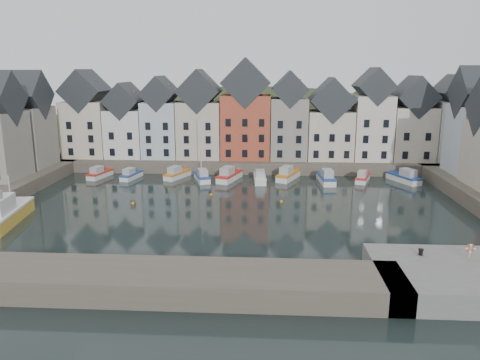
# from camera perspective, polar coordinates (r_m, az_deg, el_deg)

# --- Properties ---
(ground) EXTENTS (260.00, 260.00, 0.00)m
(ground) POSITION_cam_1_polar(r_m,az_deg,el_deg) (59.39, -0.62, -4.05)
(ground) COLOR black
(ground) RESTS_ON ground
(far_quay) EXTENTS (90.00, 16.00, 2.00)m
(far_quay) POSITION_cam_1_polar(r_m,az_deg,el_deg) (88.23, 0.73, 2.40)
(far_quay) COLOR #50493E
(far_quay) RESTS_ON ground
(near_wall) EXTENTS (50.00, 6.00, 2.00)m
(near_wall) POSITION_cam_1_polar(r_m,az_deg,el_deg) (40.86, -17.32, -11.52)
(near_wall) COLOR #50493E
(near_wall) RESTS_ON ground
(hillside) EXTENTS (153.60, 70.40, 64.00)m
(hillside) POSITION_cam_1_polar(r_m,az_deg,el_deg) (118.14, 1.30, -4.25)
(hillside) COLOR #28361B
(hillside) RESTS_ON ground
(far_terrace) EXTENTS (72.37, 8.16, 17.78)m
(far_terrace) POSITION_cam_1_polar(r_m,az_deg,el_deg) (85.00, 2.87, 7.34)
(far_terrace) COLOR beige
(far_terrace) RESTS_ON far_quay
(left_terrace) EXTENTS (7.65, 17.00, 15.69)m
(left_terrace) POSITION_cam_1_polar(r_m,az_deg,el_deg) (81.13, -26.31, 5.69)
(left_terrace) COLOR gray
(left_terrace) RESTS_ON left_quay
(mooring_buoys) EXTENTS (20.50, 5.50, 0.50)m
(mooring_buoys) POSITION_cam_1_polar(r_m,az_deg,el_deg) (64.82, -3.82, -2.45)
(mooring_buoys) COLOR #C47517
(mooring_buoys) RESTS_ON ground
(boat_a) EXTENTS (3.05, 6.00, 2.21)m
(boat_a) POSITION_cam_1_polar(r_m,az_deg,el_deg) (81.96, -16.77, 0.73)
(boat_a) COLOR silver
(boat_a) RESTS_ON ground
(boat_b) EXTENTS (2.77, 5.67, 2.09)m
(boat_b) POSITION_cam_1_polar(r_m,az_deg,el_deg) (79.75, -13.15, 0.59)
(boat_b) COLOR silver
(boat_b) RESTS_ON ground
(boat_c) EXTENTS (4.00, 6.21, 2.29)m
(boat_c) POSITION_cam_1_polar(r_m,az_deg,el_deg) (78.82, -7.71, 0.71)
(boat_c) COLOR silver
(boat_c) RESTS_ON ground
(boat_d) EXTENTS (3.58, 6.21, 11.34)m
(boat_d) POSITION_cam_1_polar(r_m,az_deg,el_deg) (76.49, -4.64, 0.45)
(boat_d) COLOR silver
(boat_d) RESTS_ON ground
(boat_e) EXTENTS (4.13, 7.16, 2.63)m
(boat_e) POSITION_cam_1_polar(r_m,az_deg,el_deg) (76.48, -1.34, 0.52)
(boat_e) COLOR silver
(boat_e) RESTS_ON ground
(boat_f) EXTENTS (2.27, 6.09, 2.29)m
(boat_f) POSITION_cam_1_polar(r_m,az_deg,el_deg) (75.44, 2.43, 0.26)
(boat_f) COLOR silver
(boat_f) RESTS_ON ground
(boat_g) EXTENTS (4.46, 7.01, 2.58)m
(boat_g) POSITION_cam_1_polar(r_m,az_deg,el_deg) (77.47, 5.85, 0.61)
(boat_g) COLOR silver
(boat_g) RESTS_ON ground
(boat_h) EXTENTS (2.57, 6.80, 2.56)m
(boat_h) POSITION_cam_1_polar(r_m,az_deg,el_deg) (76.13, 10.48, 0.22)
(boat_h) COLOR silver
(boat_h) RESTS_ON ground
(boat_i) EXTENTS (3.39, 5.71, 2.09)m
(boat_i) POSITION_cam_1_polar(r_m,az_deg,el_deg) (78.20, 14.71, 0.25)
(boat_i) COLOR silver
(boat_i) RESTS_ON ground
(boat_j) EXTENTS (4.54, 6.84, 2.53)m
(boat_j) POSITION_cam_1_polar(r_m,az_deg,el_deg) (79.85, 19.42, 0.28)
(boat_j) COLOR silver
(boat_j) RESTS_ON ground
(large_vessel) EXTENTS (4.40, 11.07, 5.61)m
(large_vessel) POSITION_cam_1_polar(r_m,az_deg,el_deg) (61.42, -26.82, -3.66)
(large_vessel) COLOR gold
(large_vessel) RESTS_ON ground
(mooring_bollard) EXTENTS (0.48, 0.48, 0.56)m
(mooring_bollard) POSITION_cam_1_polar(r_m,az_deg,el_deg) (44.01, 21.17, -8.16)
(mooring_bollard) COLOR black
(mooring_bollard) RESTS_ON near_quay
(life_ring_post) EXTENTS (0.80, 0.17, 1.30)m
(life_ring_post) POSITION_cam_1_polar(r_m,az_deg,el_deg) (44.81, 26.26, -7.52)
(life_ring_post) COLOR gray
(life_ring_post) RESTS_ON near_quay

